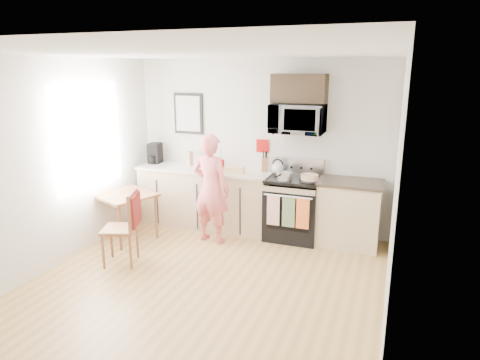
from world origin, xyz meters
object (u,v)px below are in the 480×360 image
(person, at_px, (211,189))
(chair, at_px, (129,218))
(range, at_px, (293,210))
(microwave, at_px, (298,119))
(dining_table, at_px, (126,199))
(cake, at_px, (310,178))

(person, relative_size, chair, 1.65)
(range, xyz_separation_m, chair, (-1.74, -1.58, 0.18))
(range, bearing_deg, microwave, 90.06)
(dining_table, bearing_deg, cake, 16.71)
(microwave, bearing_deg, cake, -43.16)
(person, distance_m, cake, 1.40)
(microwave, relative_size, cake, 2.59)
(microwave, distance_m, dining_table, 2.74)
(microwave, height_order, cake, microwave)
(microwave, bearing_deg, chair, -136.07)
(dining_table, bearing_deg, range, 21.31)
(microwave, height_order, dining_table, microwave)
(microwave, xyz_separation_m, chair, (-1.74, -1.68, -1.14))
(dining_table, bearing_deg, chair, -52.03)
(microwave, xyz_separation_m, person, (-1.08, -0.63, -0.97))
(microwave, relative_size, dining_table, 0.91)
(chair, xyz_separation_m, cake, (1.99, 1.45, 0.35))
(range, height_order, microwave, microwave)
(microwave, distance_m, cake, 0.86)
(cake, bearing_deg, person, -163.46)
(range, distance_m, chair, 2.36)
(microwave, bearing_deg, dining_table, -156.44)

